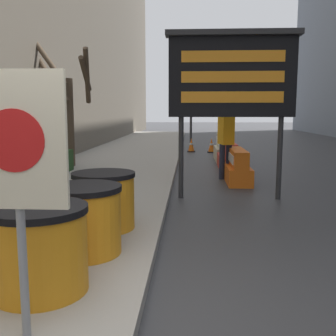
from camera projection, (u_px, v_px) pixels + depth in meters
ground_plane at (138, 332)px, 3.06m from camera, size 120.00×120.00×0.00m
bare_tree at (68, 105)px, 11.19m from camera, size 1.60×1.66×3.51m
barrel_drum_foreground at (40, 249)px, 3.43m from camera, size 0.85×0.85×0.77m
barrel_drum_middle at (84, 219)px, 4.37m from camera, size 0.85×0.85×0.77m
barrel_drum_back at (104, 200)px, 5.31m from camera, size 0.85×0.85×0.77m
warning_sign at (16, 157)px, 2.59m from camera, size 0.69×0.08×1.85m
message_board at (232, 76)px, 7.43m from camera, size 2.51×0.36×3.19m
jersey_barrier_orange_far at (237, 168)px, 9.53m from camera, size 0.55×1.66×0.80m
jersey_barrier_red_striped at (228, 157)px, 11.75m from camera, size 0.56×1.96×0.79m
jersey_barrier_cream at (223, 149)px, 13.80m from camera, size 0.54×1.81×0.92m
traffic_cone_near at (211, 146)px, 16.44m from camera, size 0.34×0.34×0.60m
traffic_cone_mid at (191, 145)px, 16.68m from camera, size 0.33×0.33×0.59m
traffic_light_near_curb at (191, 85)px, 19.41m from camera, size 0.28×0.45×4.16m
pedestrian_worker at (226, 136)px, 9.86m from camera, size 0.39×0.54×1.84m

